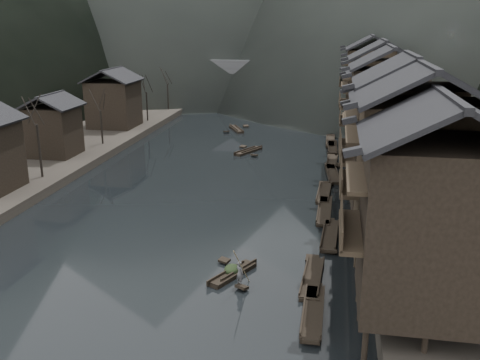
# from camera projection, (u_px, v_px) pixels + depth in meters

# --- Properties ---
(water) EXTENTS (300.00, 300.00, 0.00)m
(water) POSITION_uv_depth(u_px,v_px,m) (155.00, 260.00, 38.51)
(water) COLOR black
(water) RESTS_ON ground
(left_bank) EXTENTS (40.00, 200.00, 1.20)m
(left_bank) POSITION_uv_depth(u_px,v_px,m) (21.00, 128.00, 81.86)
(left_bank) COLOR #2D2823
(left_bank) RESTS_ON ground
(stilt_houses) EXTENTS (9.00, 67.60, 14.66)m
(stilt_houses) POSITION_uv_depth(u_px,v_px,m) (389.00, 106.00, 51.01)
(stilt_houses) COLOR black
(stilt_houses) RESTS_ON ground
(left_houses) EXTENTS (8.10, 53.20, 8.73)m
(left_houses) POSITION_uv_depth(u_px,v_px,m) (35.00, 122.00, 59.23)
(left_houses) COLOR black
(left_houses) RESTS_ON left_bank
(bare_trees) EXTENTS (3.95, 71.28, 7.90)m
(bare_trees) POSITION_uv_depth(u_px,v_px,m) (71.00, 114.00, 60.05)
(bare_trees) COLOR black
(bare_trees) RESTS_ON left_bank
(moored_sampans) EXTENTS (2.65, 53.47, 0.47)m
(moored_sampans) POSITION_uv_depth(u_px,v_px,m) (327.00, 189.00, 53.92)
(moored_sampans) COLOR black
(moored_sampans) RESTS_ON water
(midriver_boats) EXTENTS (8.71, 39.87, 0.45)m
(midriver_boats) POSITION_uv_depth(u_px,v_px,m) (259.00, 123.00, 87.92)
(midriver_boats) COLOR black
(midriver_boats) RESTS_ON water
(stone_bridge) EXTENTS (40.00, 6.00, 9.00)m
(stone_bridge) POSITION_uv_depth(u_px,v_px,m) (273.00, 80.00, 104.85)
(stone_bridge) COLOR #4C4C4F
(stone_bridge) RESTS_ON ground
(hero_sampan) EXTENTS (2.85, 4.48, 0.43)m
(hero_sampan) POSITION_uv_depth(u_px,v_px,m) (233.00, 273.00, 36.14)
(hero_sampan) COLOR black
(hero_sampan) RESTS_ON water
(cargo_heap) EXTENTS (1.02, 1.34, 0.61)m
(cargo_heap) POSITION_uv_depth(u_px,v_px,m) (232.00, 265.00, 36.18)
(cargo_heap) COLOR black
(cargo_heap) RESTS_ON hero_sampan
(boatman) EXTENTS (0.70, 0.66, 1.61)m
(boatman) POSITION_uv_depth(u_px,v_px,m) (240.00, 270.00, 34.36)
(boatman) COLOR #5A5A5D
(boatman) RESTS_ON hero_sampan
(bamboo_pole) EXTENTS (0.81, 2.55, 3.62)m
(bamboo_pole) POSITION_uv_depth(u_px,v_px,m) (243.00, 232.00, 33.57)
(bamboo_pole) COLOR #8C7A51
(bamboo_pole) RESTS_ON boatman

